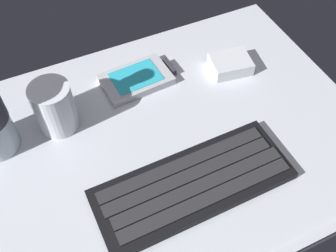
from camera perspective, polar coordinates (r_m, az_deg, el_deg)
The scene contains 5 objects.
ground_plane at distance 64.18cm, azimuth 0.09°, elevation -2.32°, with size 64.00×48.00×2.80cm.
keyboard at distance 58.13cm, azimuth 3.58°, elevation -8.30°, with size 29.18×11.48×1.70cm.
handheld_device at distance 71.17cm, azimuth -4.20°, elevation 6.82°, with size 13.16×8.39×1.50cm.
juice_cup at distance 64.56cm, azimuth -15.92°, elevation 2.39°, with size 6.40×6.40×8.50cm.
charger_block at distance 73.76cm, azimuth 8.94°, elevation 8.76°, with size 7.00×5.60×2.40cm, color silver.
Camera 1 is at (-15.74, -33.78, 51.42)cm, focal length 42.50 mm.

